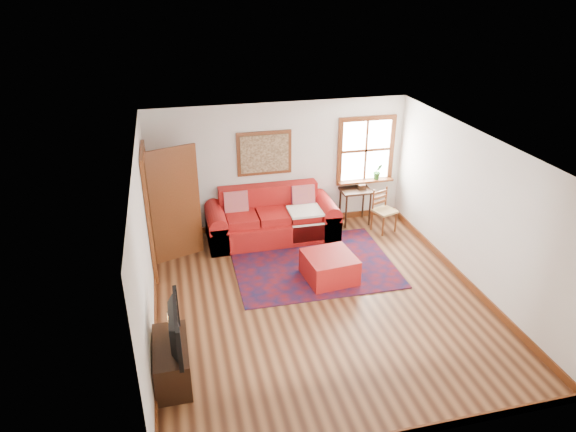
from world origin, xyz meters
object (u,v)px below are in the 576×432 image
object	(u,v)px
red_leather_sofa	(272,222)
media_cabinet	(172,362)
ladder_back_chair	(383,209)
side_table	(355,195)
red_ottoman	(329,267)

from	to	relation	value
red_leather_sofa	media_cabinet	bearing A→B (deg)	-119.98
ladder_back_chair	media_cabinet	distance (m)	5.31
side_table	ladder_back_chair	distance (m)	0.62
red_ottoman	ladder_back_chair	distance (m)	2.18
red_ottoman	ladder_back_chair	bearing A→B (deg)	37.72
red_ottoman	side_table	bearing A→B (deg)	53.29
red_ottoman	side_table	xyz separation A→B (m)	(1.16, 1.94, 0.37)
red_leather_sofa	red_ottoman	bearing A→B (deg)	-70.54
red_leather_sofa	side_table	world-z (taller)	red_leather_sofa
side_table	red_ottoman	bearing A→B (deg)	-120.76
red_leather_sofa	side_table	size ratio (longest dim) A/B	3.41
media_cabinet	ladder_back_chair	bearing A→B (deg)	37.90
side_table	ladder_back_chair	size ratio (longest dim) A/B	0.84
ladder_back_chair	red_ottoman	bearing A→B (deg)	-136.33
red_ottoman	ladder_back_chair	xyz separation A→B (m)	(1.57, 1.50, 0.24)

